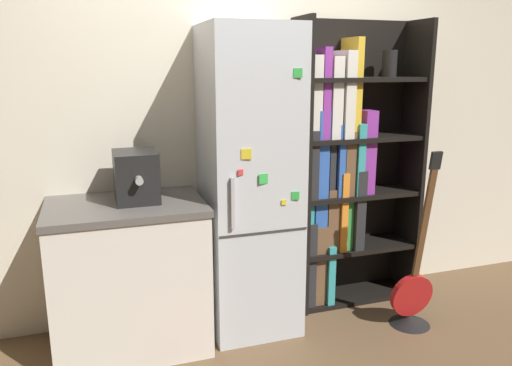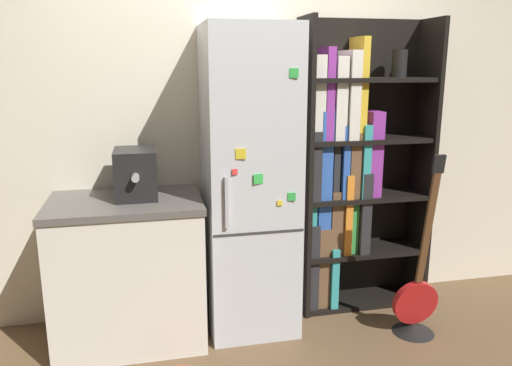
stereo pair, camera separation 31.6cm
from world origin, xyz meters
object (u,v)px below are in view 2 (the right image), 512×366
(bookshelf, at_px, (347,174))
(refrigerator, at_px, (249,183))
(guitar, at_px, (415,308))
(espresso_machine, at_px, (136,173))

(bookshelf, bearing_deg, refrigerator, -168.45)
(refrigerator, distance_m, bookshelf, 0.74)
(bookshelf, relative_size, guitar, 1.67)
(espresso_machine, height_order, guitar, espresso_machine)
(bookshelf, xyz_separation_m, espresso_machine, (-1.42, -0.14, 0.10))
(espresso_machine, bearing_deg, guitar, -12.74)
(guitar, bearing_deg, refrigerator, 159.75)
(refrigerator, relative_size, guitar, 1.62)
(bookshelf, distance_m, guitar, 0.98)
(refrigerator, height_order, espresso_machine, refrigerator)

